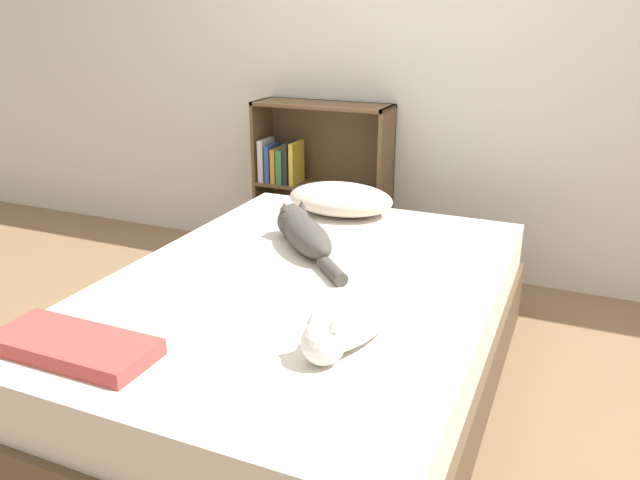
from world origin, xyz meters
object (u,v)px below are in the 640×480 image
bed (305,337)px  cat_light (354,321)px  pillow (340,199)px  bookshelf (319,181)px  cat_dark (304,233)px

bed → cat_light: 0.58m
bed → cat_light: (0.33, -0.36, 0.31)m
pillow → bookshelf: bookshelf is taller
pillow → bookshelf: size_ratio=0.55×
cat_light → cat_dark: (-0.46, 0.64, 0.00)m
cat_light → cat_dark: size_ratio=1.22×
bookshelf → pillow: bearing=-57.0°
cat_dark → bed: bearing=161.1°
cat_light → bookshelf: bearing=-141.7°
cat_dark → bookshelf: 1.11m
pillow → cat_dark: bearing=-85.6°
cat_light → pillow: bearing=-144.9°
pillow → cat_dark: (0.04, -0.50, -0.01)m
cat_light → cat_dark: 0.79m
bed → pillow: pillow is taller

